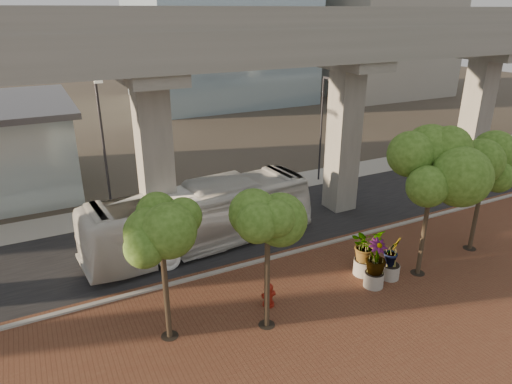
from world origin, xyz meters
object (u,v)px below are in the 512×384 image
fire_hydrant (269,294)px  transit_bus (202,218)px  parked_car (446,155)px  planter_front (366,247)px

fire_hydrant → transit_bus: bearing=95.7°
transit_bus → parked_car: size_ratio=2.78×
fire_hydrant → planter_front: bearing=1.6°
fire_hydrant → planter_front: (5.42, 0.15, 0.94)m
parked_car → fire_hydrant: bearing=129.3°
parked_car → fire_hydrant: 25.56m
planter_front → parked_car: bearing=31.5°
parked_car → fire_hydrant: parked_car is taller
fire_hydrant → planter_front: 5.51m
transit_bus → planter_front: size_ratio=5.16×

